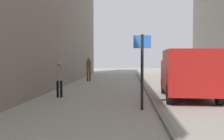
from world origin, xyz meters
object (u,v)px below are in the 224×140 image
at_px(pedestrian_mid_block, 59,77).
at_px(street_sign_post, 142,65).
at_px(pedestrian_main_foreground, 89,68).
at_px(delivery_van, 188,72).

distance_m(pedestrian_mid_block, street_sign_post, 4.73).
height_order(pedestrian_main_foreground, pedestrian_mid_block, pedestrian_main_foreground).
height_order(pedestrian_main_foreground, delivery_van, delivery_van).
bearing_deg(street_sign_post, delivery_van, -128.99).
bearing_deg(pedestrian_mid_block, delivery_van, 172.58).
bearing_deg(pedestrian_main_foreground, street_sign_post, 107.25).
relative_size(pedestrian_mid_block, delivery_van, 0.32).
relative_size(pedestrian_mid_block, street_sign_post, 0.63).
height_order(pedestrian_mid_block, delivery_van, delivery_van).
xyz_separation_m(pedestrian_mid_block, delivery_van, (5.76, -0.12, 0.22)).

